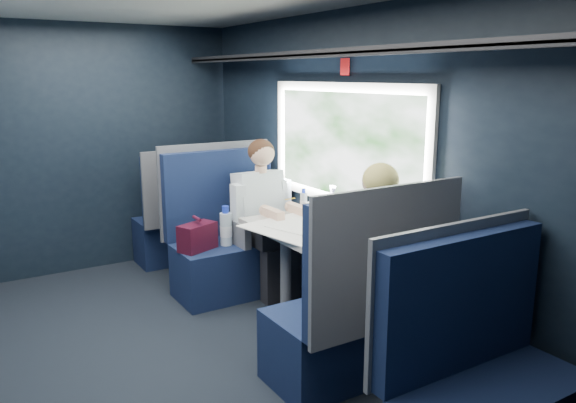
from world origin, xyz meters
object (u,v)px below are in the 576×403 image
seat_bay_near (229,243)px  laptop (343,212)px  man (265,210)px  bottle_small (304,202)px  seat_bay_far (357,317)px  cup (309,208)px  seat_row_back (481,389)px  woman (373,253)px  seat_row_front (189,221)px  table (303,237)px

seat_bay_near → laptop: (0.55, -0.88, 0.39)m
man → bottle_small: bearing=-58.2°
seat_bay_far → cup: size_ratio=14.36×
seat_row_back → woman: woman is taller
man → laptop: size_ratio=3.19×
seat_bay_near → seat_bay_far: bearing=-89.6°
seat_bay_far → seat_row_front: size_ratio=1.09×
table → bottle_small: bearing=56.6°
table → seat_bay_far: 0.93m
seat_row_back → table: bearing=84.2°
seat_bay_far → bottle_small: (0.44, 1.27, 0.41)m
seat_row_front → seat_row_back: bearing=-90.0°
seat_bay_near → cup: 0.80m
seat_bay_far → man: 1.62m
seat_bay_far → seat_row_front: bearing=90.0°
man → cup: (0.21, -0.36, 0.07)m
seat_bay_near → woman: 1.63m
seat_row_front → seat_row_back: 3.59m
seat_row_back → laptop: (0.54, 1.79, 0.40)m
seat_row_back → bottle_small: seat_row_back is taller
seat_bay_near → bottle_small: seat_bay_near is taller
seat_row_back → seat_row_front: bearing=90.0°
seat_bay_far → man: (0.25, 1.57, 0.30)m
bottle_small → cup: bottle_small is taller
man → seat_row_front: bearing=102.8°
man → cup: size_ratio=15.07×
table → seat_row_back: seat_row_back is taller
table → seat_bay_near: (-0.19, 0.87, -0.24)m
seat_row_back → woman: (0.25, 1.09, 0.32)m
seat_bay_far → seat_row_back: seat_bay_far is taller
table → laptop: (0.36, -0.01, 0.15)m
seat_row_front → man: (0.25, -1.10, 0.31)m
man → laptop: bearing=-67.8°
seat_bay_near → woman: (0.26, -1.58, 0.31)m
seat_row_back → cup: size_ratio=13.22×
seat_bay_far → woman: bearing=33.8°
table → cup: cup is taller
man → laptop: 0.77m
seat_bay_far → bottle_small: bearing=70.8°
bottle_small → seat_row_back: bearing=-101.4°
man → cup: 0.42m
man → woman: size_ratio=1.00×
seat_bay_near → woman: woman is taller
seat_row_front → bottle_small: 1.53m
seat_bay_far → bottle_small: 1.40m
laptop → bottle_small: (-0.10, 0.40, 0.01)m
cup → laptop: bearing=-77.2°
man → woman: same height
table → cup: bearing=50.8°
seat_bay_near → seat_row_back: 2.67m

